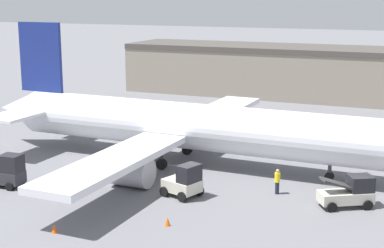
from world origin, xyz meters
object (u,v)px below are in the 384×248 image
object	(u,v)px
airplane	(181,126)
safety_cone_far	(54,228)
ground_crew_worker	(277,181)
belt_loader_truck	(350,192)
safety_cone_near	(168,221)
baggage_tug	(5,172)
pushback_tug	(184,182)

from	to	relation	value
airplane	safety_cone_far	size ratio (longest dim) A/B	70.92
ground_crew_worker	safety_cone_far	world-z (taller)	ground_crew_worker
ground_crew_worker	belt_loader_truck	xyz separation A→B (m)	(5.10, -0.64, 0.04)
ground_crew_worker	safety_cone_near	size ratio (longest dim) A/B	3.32
belt_loader_truck	safety_cone_far	bearing A→B (deg)	-175.57
ground_crew_worker	airplane	bearing A→B (deg)	-1.15
ground_crew_worker	safety_cone_near	distance (m)	9.60
baggage_tug	belt_loader_truck	distance (m)	24.61
baggage_tug	belt_loader_truck	size ratio (longest dim) A/B	0.94
baggage_tug	safety_cone_near	world-z (taller)	baggage_tug
airplane	pushback_tug	world-z (taller)	airplane
airplane	safety_cone_near	size ratio (longest dim) A/B	70.92
ground_crew_worker	safety_cone_far	distance (m)	15.85
ground_crew_worker	safety_cone_far	xyz separation A→B (m)	(-10.31, -12.02, -0.70)
belt_loader_truck	pushback_tug	distance (m)	11.20
pushback_tug	safety_cone_far	size ratio (longest dim) A/B	5.31
airplane	safety_cone_near	bearing A→B (deg)	-68.41
pushback_tug	safety_cone_near	distance (m)	5.48
airplane	ground_crew_worker	size ratio (longest dim) A/B	21.38
safety_cone_near	safety_cone_far	world-z (taller)	same
baggage_tug	safety_cone_near	xyz separation A→B (m)	(14.26, -2.12, -0.82)
baggage_tug	safety_cone_far	bearing A→B (deg)	-37.88
safety_cone_near	ground_crew_worker	bearing A→B (deg)	61.27
airplane	ground_crew_worker	distance (m)	10.80
airplane	belt_loader_truck	bearing A→B (deg)	-18.90
belt_loader_truck	safety_cone_far	size ratio (longest dim) A/B	6.87
airplane	baggage_tug	world-z (taller)	airplane
ground_crew_worker	baggage_tug	bearing A→B (deg)	43.14
ground_crew_worker	pushback_tug	distance (m)	6.60
airplane	belt_loader_truck	xyz separation A→B (m)	(14.62, -5.26, -2.13)
ground_crew_worker	pushback_tug	size ratio (longest dim) A/B	0.62
pushback_tug	safety_cone_near	xyz separation A→B (m)	(1.22, -5.28, -0.80)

